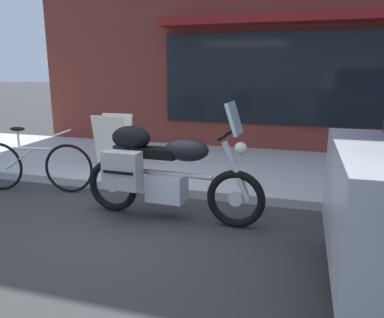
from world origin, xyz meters
TOP-DOWN VIEW (x-y plane):
  - ground_plane at (0.00, 0.00)m, footprint 80.00×80.00m
  - touring_motorcycle at (0.36, 0.41)m, footprint 2.23×0.63m
  - parked_bicycle at (-1.77, 0.84)m, footprint 1.75×0.51m
  - sandwich_board_sign at (-1.08, 1.96)m, footprint 0.55×0.41m

SIDE VIEW (x-z plane):
  - ground_plane at x=0.00m, z-range 0.00..0.00m
  - parked_bicycle at x=-1.77m, z-range -0.09..0.86m
  - sandwich_board_sign at x=-1.08m, z-range 0.12..1.02m
  - touring_motorcycle at x=0.36m, z-range -0.09..1.32m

